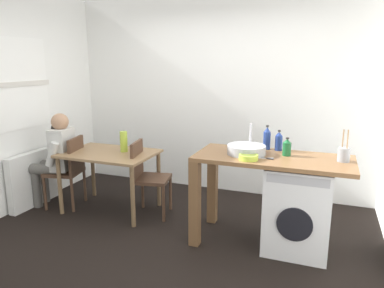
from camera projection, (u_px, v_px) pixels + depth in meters
ground_plane at (168, 241)px, 3.73m from camera, size 5.46×5.46×0.00m
wall_back at (219, 96)px, 5.02m from camera, size 4.60×0.10×2.70m
radiator at (34, 178)px, 4.63m from camera, size 0.10×0.80×0.70m
dining_table at (110, 160)px, 4.40m from camera, size 1.10×0.76×0.74m
chair_person_seat at (69, 168)px, 4.54m from camera, size 0.48×0.48×0.90m
chair_opposite at (146, 174)px, 4.29m from camera, size 0.47×0.47×0.90m
seated_person at (56, 155)px, 4.52m from camera, size 0.54×0.54×1.20m
kitchen_counter at (251, 170)px, 3.60m from camera, size 1.50×0.68×0.92m
washing_machine at (298, 208)px, 3.50m from camera, size 0.60×0.61×0.86m
sink_basin at (246, 150)px, 3.57m from camera, size 0.38×0.38×0.09m
tap at (251, 137)px, 3.71m from camera, size 0.02×0.02×0.28m
bottle_tall_green at (267, 138)px, 3.75m from camera, size 0.08×0.08×0.26m
bottle_squat_brown at (279, 141)px, 3.71m from camera, size 0.08×0.08×0.21m
bottle_clear_small at (287, 147)px, 3.51m from camera, size 0.08×0.08×0.18m
mixing_bowl at (249, 157)px, 3.37m from camera, size 0.18×0.18×0.05m
utensil_crock at (344, 154)px, 3.30m from camera, size 0.11×0.11×0.30m
vase at (124, 142)px, 4.39m from camera, size 0.09×0.09×0.25m
scissors at (266, 158)px, 3.41m from camera, size 0.15×0.06×0.01m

